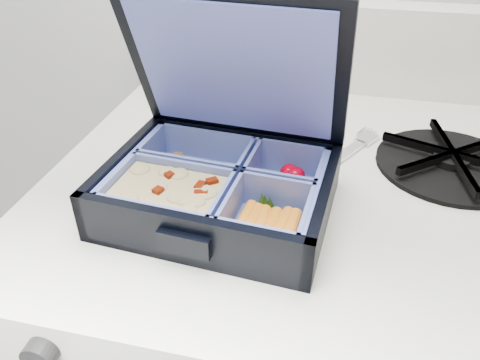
% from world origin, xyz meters
% --- Properties ---
extents(bento_box, '(0.24, 0.20, 0.05)m').
position_xyz_m(bento_box, '(-0.17, 1.58, 0.90)').
color(bento_box, black).
rests_on(bento_box, stove).
extents(burner_grate, '(0.23, 0.23, 0.03)m').
position_xyz_m(burner_grate, '(0.08, 1.73, 0.88)').
color(burner_grate, black).
rests_on(burner_grate, stove).
extents(burner_grate_rear, '(0.19, 0.19, 0.02)m').
position_xyz_m(burner_grate_rear, '(-0.21, 1.84, 0.88)').
color(burner_grate_rear, black).
rests_on(burner_grate_rear, stove).
extents(fork, '(0.12, 0.18, 0.01)m').
position_xyz_m(fork, '(-0.06, 1.69, 0.87)').
color(fork, silver).
rests_on(fork, stove).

